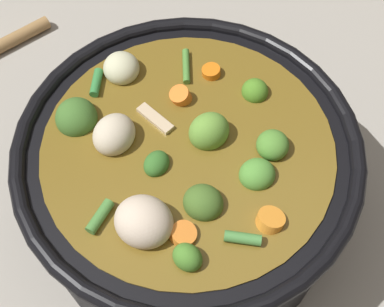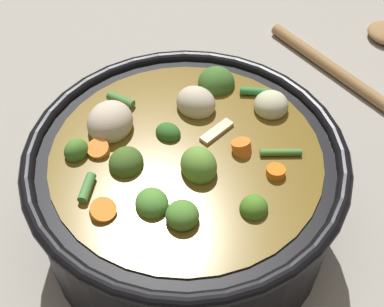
% 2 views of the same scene
% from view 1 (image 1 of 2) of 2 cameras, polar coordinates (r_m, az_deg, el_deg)
% --- Properties ---
extents(ground_plane, '(1.10, 1.10, 0.00)m').
position_cam_1_polar(ground_plane, '(0.63, -0.35, -5.65)').
color(ground_plane, '#9E998E').
extents(cooking_pot, '(0.33, 0.33, 0.16)m').
position_cam_1_polar(cooking_pot, '(0.56, -0.44, -2.50)').
color(cooking_pot, black).
rests_on(cooking_pot, ground_plane).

